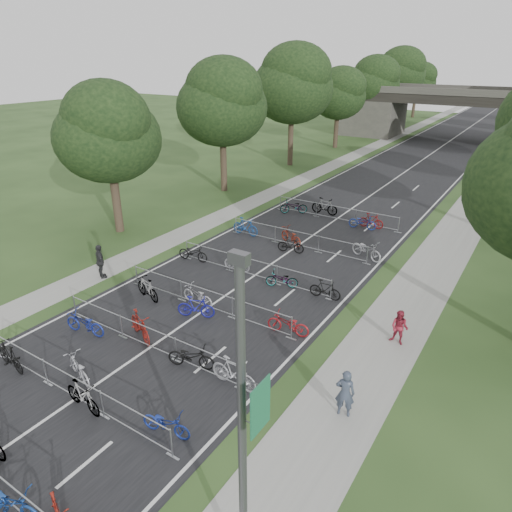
{
  "coord_description": "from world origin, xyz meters",
  "views": [
    {
      "loc": [
        12.18,
        -3.51,
        11.15
      ],
      "look_at": [
        -0.03,
        15.42,
        1.1
      ],
      "focal_mm": 32.0,
      "sensor_mm": 36.0,
      "label": 1
    }
  ],
  "objects_px": {
    "pedestrian_b": "(399,328)",
    "pedestrian_c": "(100,262)",
    "pedestrian_a": "(345,393)",
    "lamppost": "(243,436)",
    "bike_2": "(10,502)",
    "overpass_bridge": "(454,114)"
  },
  "relations": [
    {
      "from": "pedestrian_b",
      "to": "pedestrian_c",
      "type": "xyz_separation_m",
      "value": [
        -15.3,
        -2.59,
        0.19
      ]
    },
    {
      "from": "pedestrian_a",
      "to": "pedestrian_c",
      "type": "xyz_separation_m",
      "value": [
        -15.01,
        2.49,
        0.06
      ]
    },
    {
      "from": "lamppost",
      "to": "bike_2",
      "type": "bearing_deg",
      "value": -160.54
    },
    {
      "from": "lamppost",
      "to": "pedestrian_b",
      "type": "relative_size",
      "value": 5.37
    },
    {
      "from": "overpass_bridge",
      "to": "pedestrian_b",
      "type": "bearing_deg",
      "value": -80.69
    },
    {
      "from": "lamppost",
      "to": "bike_2",
      "type": "relative_size",
      "value": 4.26
    },
    {
      "from": "lamppost",
      "to": "bike_2",
      "type": "xyz_separation_m",
      "value": [
        -5.94,
        -2.1,
        -3.77
      ]
    },
    {
      "from": "pedestrian_a",
      "to": "pedestrian_b",
      "type": "xyz_separation_m",
      "value": [
        0.29,
        5.07,
        -0.12
      ]
    },
    {
      "from": "bike_2",
      "to": "pedestrian_b",
      "type": "distance_m",
      "value": 14.58
    },
    {
      "from": "lamppost",
      "to": "bike_2",
      "type": "distance_m",
      "value": 7.34
    },
    {
      "from": "pedestrian_b",
      "to": "pedestrian_c",
      "type": "distance_m",
      "value": 15.52
    },
    {
      "from": "bike_2",
      "to": "pedestrian_b",
      "type": "bearing_deg",
      "value": -37.97
    },
    {
      "from": "lamppost",
      "to": "bike_2",
      "type": "height_order",
      "value": "lamppost"
    },
    {
      "from": "pedestrian_b",
      "to": "overpass_bridge",
      "type": "bearing_deg",
      "value": 105.43
    },
    {
      "from": "overpass_bridge",
      "to": "bike_2",
      "type": "xyz_separation_m",
      "value": [
        2.39,
        -65.1,
        -3.03
      ]
    },
    {
      "from": "pedestrian_a",
      "to": "pedestrian_b",
      "type": "relative_size",
      "value": 1.16
    },
    {
      "from": "pedestrian_a",
      "to": "pedestrian_c",
      "type": "relative_size",
      "value": 0.93
    },
    {
      "from": "bike_2",
      "to": "pedestrian_b",
      "type": "relative_size",
      "value": 1.26
    },
    {
      "from": "overpass_bridge",
      "to": "pedestrian_a",
      "type": "relative_size",
      "value": 17.45
    },
    {
      "from": "pedestrian_a",
      "to": "bike_2",
      "type": "bearing_deg",
      "value": 39.54
    },
    {
      "from": "bike_2",
      "to": "pedestrian_b",
      "type": "xyz_separation_m",
      "value": [
        6.11,
        13.23,
        0.26
      ]
    },
    {
      "from": "overpass_bridge",
      "to": "bike_2",
      "type": "distance_m",
      "value": 65.21
    }
  ]
}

